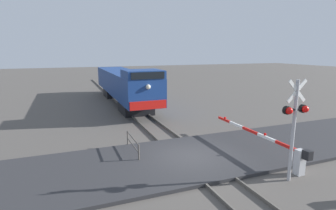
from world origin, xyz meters
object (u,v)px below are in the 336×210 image
Objects in this scene: locomotive at (124,84)px; guard_railing at (133,143)px; crossing_signal at (295,119)px; crossing_gate at (281,149)px.

locomotive is 6.96× the size of guard_railing.
crossing_signal reaches higher than guard_railing.
locomotive is 19.17m from crossing_signal.
locomotive reaches higher than crossing_gate.
locomotive is 17.97m from crossing_gate.
crossing_signal reaches higher than locomotive.
locomotive reaches higher than guard_railing.
guard_railing is (-2.60, -13.70, -1.39)m from locomotive.
crossing_signal is 0.60× the size of crossing_gate.
crossing_gate is at bearing -31.72° from guard_railing.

